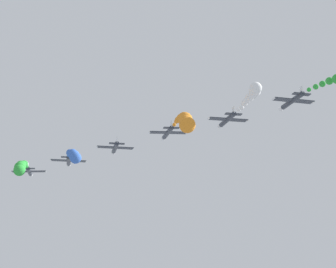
{
  "coord_description": "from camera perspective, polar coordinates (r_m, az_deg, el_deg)",
  "views": [
    {
      "loc": [
        -21.62,
        -101.13,
        46.97
      ],
      "look_at": [
        0.0,
        0.0,
        76.01
      ],
      "focal_mm": 47.19,
      "sensor_mm": 36.0,
      "label": 1
    }
  ],
  "objects": [
    {
      "name": "smoke_trail_left_outer",
      "position": [
        82.64,
        2.19,
        1.74
      ],
      "size": [
        4.93,
        25.2,
        9.17
      ],
      "color": "orange"
    },
    {
      "name": "airplane_left_outer",
      "position": [
        107.74,
        -0.05,
        0.17
      ],
      "size": [
        9.57,
        10.35,
        2.34
      ],
      "rotation": [
        0.0,
        -0.04,
        0.0
      ],
      "color": "#333842"
    },
    {
      "name": "smoke_trail_lead",
      "position": [
        110.69,
        -18.42,
        -4.02
      ],
      "size": [
        2.82,
        21.65,
        6.55
      ],
      "color": "green"
    },
    {
      "name": "airplane_left_inner",
      "position": [
        121.56,
        -12.71,
        -3.38
      ],
      "size": [
        9.56,
        10.35,
        2.32
      ],
      "rotation": [
        0.0,
        -0.0,
        0.0
      ],
      "color": "#333842"
    },
    {
      "name": "airplane_right_inner",
      "position": [
        113.41,
        -6.84,
        -1.76
      ],
      "size": [
        9.56,
        10.35,
        2.32
      ],
      "rotation": [
        0.0,
        -0.0,
        0.0
      ],
      "color": "#333842"
    },
    {
      "name": "airplane_right_outer",
      "position": [
        103.17,
        7.64,
        1.84
      ],
      "size": [
        9.56,
        10.35,
        2.32
      ],
      "rotation": [
        0.0,
        0.0,
        0.0
      ],
      "color": "#333842"
    },
    {
      "name": "smoke_trail_left_inner",
      "position": [
        101.79,
        -12.19,
        -2.67
      ],
      "size": [
        3.61,
        18.36,
        5.95
      ],
      "color": "blue"
    },
    {
      "name": "smoke_trail_right_outer",
      "position": [
        85.61,
        10.79,
        5.09
      ],
      "size": [
        4.43,
        17.33,
        3.06
      ],
      "color": "white"
    },
    {
      "name": "airplane_trailing",
      "position": [
        100.28,
        15.73,
        4.14
      ],
      "size": [
        9.57,
        10.35,
        2.33
      ],
      "rotation": [
        0.0,
        0.02,
        0.0
      ],
      "color": "#333842"
    },
    {
      "name": "airplane_lead",
      "position": [
        132.83,
        -17.49,
        -4.63
      ],
      "size": [
        9.57,
        10.35,
        2.34
      ],
      "rotation": [
        0.0,
        -0.05,
        0.0
      ],
      "color": "#333842"
    }
  ]
}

